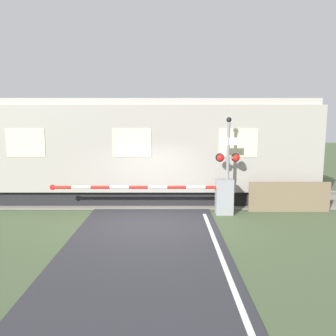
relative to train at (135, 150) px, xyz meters
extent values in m
plane|color=#475638|center=(0.72, -3.26, -2.10)|extent=(80.00, 80.00, 0.00)
cube|color=gray|center=(0.72, 0.00, -2.08)|extent=(36.00, 3.20, 0.03)
cube|color=#595451|center=(0.72, -0.72, -2.02)|extent=(36.00, 0.08, 0.10)
cube|color=#595451|center=(0.72, 0.72, -2.02)|extent=(36.00, 0.08, 0.10)
cube|color=black|center=(0.00, 0.00, -1.80)|extent=(13.11, 2.36, 0.60)
cube|color=#9E998E|center=(0.00, 0.00, 0.13)|extent=(14.25, 2.77, 3.26)
cube|color=#ADA89E|center=(0.00, 0.00, 1.88)|extent=(13.96, 2.55, 0.24)
cube|color=beige|center=(3.92, -1.40, 0.38)|extent=(1.42, 0.02, 1.04)
cube|color=beige|center=(0.00, -1.40, 0.38)|extent=(1.42, 0.02, 1.04)
cube|color=beige|center=(-3.92, -1.40, 0.38)|extent=(1.42, 0.02, 1.04)
cube|color=gray|center=(3.31, -2.18, -1.47)|extent=(0.60, 0.44, 1.26)
cylinder|color=gray|center=(3.31, -2.18, -1.13)|extent=(0.16, 0.16, 0.18)
cylinder|color=red|center=(2.97, -2.18, -1.13)|extent=(0.67, 0.11, 0.11)
cylinder|color=white|center=(2.30, -2.18, -1.13)|extent=(0.67, 0.11, 0.11)
cylinder|color=red|center=(1.63, -2.18, -1.13)|extent=(0.67, 0.11, 0.11)
cylinder|color=white|center=(0.96, -2.18, -1.13)|extent=(0.67, 0.11, 0.11)
cylinder|color=red|center=(0.29, -2.18, -1.13)|extent=(0.67, 0.11, 0.11)
cylinder|color=white|center=(-0.38, -2.18, -1.13)|extent=(0.67, 0.11, 0.11)
cylinder|color=red|center=(-1.05, -2.18, -1.13)|extent=(0.67, 0.11, 0.11)
cylinder|color=white|center=(-1.72, -2.18, -1.13)|extent=(0.67, 0.11, 0.11)
cylinder|color=red|center=(-2.39, -2.18, -1.13)|extent=(0.67, 0.11, 0.11)
cylinder|color=red|center=(-2.73, -2.18, -1.13)|extent=(0.20, 0.02, 0.20)
cylinder|color=gray|center=(3.43, -2.04, -0.49)|extent=(0.11, 0.11, 3.21)
cube|color=gray|center=(3.43, -2.04, -0.11)|extent=(0.67, 0.07, 0.07)
sphere|color=red|center=(3.16, -2.09, -0.11)|extent=(0.24, 0.24, 0.24)
sphere|color=red|center=(3.71, -2.09, -0.11)|extent=(0.24, 0.24, 0.24)
cylinder|color=black|center=(3.16, -1.98, -0.11)|extent=(0.30, 0.06, 0.30)
cylinder|color=black|center=(3.71, -1.98, -0.11)|extent=(0.30, 0.06, 0.30)
cube|color=white|center=(3.43, -2.08, 0.47)|extent=(0.59, 0.02, 0.25)
sphere|color=black|center=(3.43, -2.04, 1.22)|extent=(0.18, 0.18, 0.18)
cube|color=#726047|center=(5.71, -1.90, -1.55)|extent=(2.94, 0.06, 1.10)
camera|label=1|loc=(1.33, -13.44, 1.16)|focal=35.00mm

